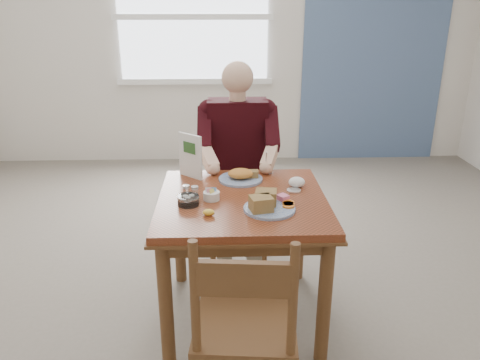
{
  "coord_description": "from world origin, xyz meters",
  "views": [
    {
      "loc": [
        -0.1,
        -2.32,
        1.73
      ],
      "look_at": [
        -0.01,
        0.0,
        0.85
      ],
      "focal_mm": 35.0,
      "sensor_mm": 36.0,
      "label": 1
    }
  ],
  "objects_px": {
    "table": "(242,216)",
    "diner": "(238,149)",
    "chair_far": "(237,190)",
    "far_plate": "(241,176)",
    "chair_near": "(245,329)",
    "near_plate": "(267,204)"
  },
  "relations": [
    {
      "from": "near_plate",
      "to": "chair_near",
      "type": "bearing_deg",
      "value": -103.54
    },
    {
      "from": "chair_far",
      "to": "chair_near",
      "type": "bearing_deg",
      "value": -90.79
    },
    {
      "from": "table",
      "to": "near_plate",
      "type": "distance_m",
      "value": 0.25
    },
    {
      "from": "near_plate",
      "to": "chair_far",
      "type": "bearing_deg",
      "value": 97.08
    },
    {
      "from": "far_plate",
      "to": "table",
      "type": "bearing_deg",
      "value": -91.37
    },
    {
      "from": "diner",
      "to": "table",
      "type": "bearing_deg",
      "value": -90.0
    },
    {
      "from": "diner",
      "to": "far_plate",
      "type": "relative_size",
      "value": 5.2
    },
    {
      "from": "chair_far",
      "to": "near_plate",
      "type": "relative_size",
      "value": 3.3
    },
    {
      "from": "table",
      "to": "far_plate",
      "type": "bearing_deg",
      "value": 88.63
    },
    {
      "from": "chair_near",
      "to": "diner",
      "type": "xyz_separation_m",
      "value": [
        0.02,
        1.45,
        0.33
      ]
    },
    {
      "from": "chair_far",
      "to": "far_plate",
      "type": "distance_m",
      "value": 0.61
    },
    {
      "from": "chair_far",
      "to": "far_plate",
      "type": "relative_size",
      "value": 3.57
    },
    {
      "from": "table",
      "to": "far_plate",
      "type": "height_order",
      "value": "far_plate"
    },
    {
      "from": "diner",
      "to": "near_plate",
      "type": "distance_m",
      "value": 0.88
    },
    {
      "from": "table",
      "to": "chair_far",
      "type": "relative_size",
      "value": 0.97
    },
    {
      "from": "chair_near",
      "to": "near_plate",
      "type": "relative_size",
      "value": 3.3
    },
    {
      "from": "table",
      "to": "diner",
      "type": "xyz_separation_m",
      "value": [
        0.0,
        0.71,
        0.17
      ]
    },
    {
      "from": "table",
      "to": "chair_far",
      "type": "xyz_separation_m",
      "value": [
        0.0,
        0.8,
        -0.16
      ]
    },
    {
      "from": "diner",
      "to": "chair_near",
      "type": "bearing_deg",
      "value": -90.83
    },
    {
      "from": "far_plate",
      "to": "diner",
      "type": "bearing_deg",
      "value": 90.83
    },
    {
      "from": "diner",
      "to": "far_plate",
      "type": "height_order",
      "value": "diner"
    },
    {
      "from": "table",
      "to": "chair_near",
      "type": "height_order",
      "value": "chair_near"
    }
  ]
}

